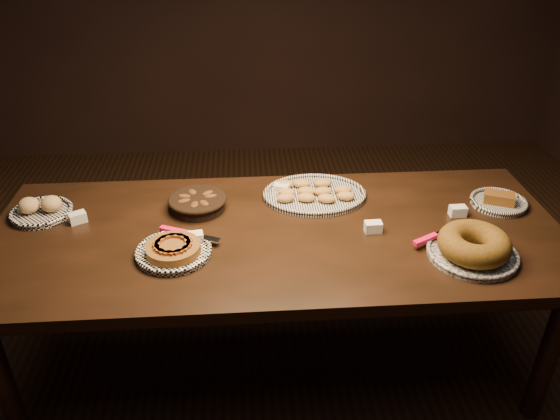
{
  "coord_description": "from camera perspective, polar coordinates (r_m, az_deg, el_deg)",
  "views": [
    {
      "loc": [
        -0.13,
        -1.91,
        1.98
      ],
      "look_at": [
        0.01,
        0.05,
        0.82
      ],
      "focal_mm": 35.0,
      "sensor_mm": 36.0,
      "label": 1
    }
  ],
  "objects": [
    {
      "name": "ground",
      "position": [
        2.76,
        -0.2,
        -15.4
      ],
      "size": [
        5.0,
        5.0,
        0.0
      ],
      "primitive_type": "plane",
      "color": "black",
      "rests_on": "ground"
    },
    {
      "name": "buffet_table",
      "position": [
        2.32,
        -0.23,
        -3.7
      ],
      "size": [
        2.4,
        1.0,
        0.75
      ],
      "color": "black",
      "rests_on": "ground"
    },
    {
      "name": "apple_tart_plate",
      "position": [
        2.16,
        -11.06,
        -4.12
      ],
      "size": [
        0.33,
        0.31,
        0.06
      ],
      "rotation": [
        0.0,
        0.0,
        -0.27
      ],
      "color": "white",
      "rests_on": "buffet_table"
    },
    {
      "name": "madeleine_platter",
      "position": [
        2.52,
        3.54,
        1.74
      ],
      "size": [
        0.47,
        0.38,
        0.05
      ],
      "rotation": [
        0.0,
        0.0,
        -0.43
      ],
      "color": "black",
      "rests_on": "buffet_table"
    },
    {
      "name": "bundt_cake_plate",
      "position": [
        2.23,
        19.55,
        -3.63
      ],
      "size": [
        0.39,
        0.37,
        0.11
      ],
      "rotation": [
        0.0,
        0.0,
        -0.07
      ],
      "color": "black",
      "rests_on": "buffet_table"
    },
    {
      "name": "croissant_basket",
      "position": [
        2.44,
        -8.61,
        0.85
      ],
      "size": [
        0.31,
        0.31,
        0.06
      ],
      "rotation": [
        0.0,
        0.0,
        0.37
      ],
      "color": "black",
      "rests_on": "buffet_table"
    },
    {
      "name": "bread_roll_plate",
      "position": [
        2.59,
        -23.7,
        0.05
      ],
      "size": [
        0.26,
        0.26,
        0.08
      ],
      "rotation": [
        0.0,
        0.0,
        -0.4
      ],
      "color": "white",
      "rests_on": "buffet_table"
    },
    {
      "name": "loaf_plate",
      "position": [
        2.64,
        21.88,
        0.86
      ],
      "size": [
        0.25,
        0.25,
        0.06
      ],
      "rotation": [
        0.0,
        0.0,
        -0.41
      ],
      "color": "black",
      "rests_on": "buffet_table"
    },
    {
      "name": "tent_cards",
      "position": [
        2.34,
        -0.2,
        -0.59
      ],
      "size": [
        1.71,
        0.45,
        0.04
      ],
      "color": "white",
      "rests_on": "buffet_table"
    }
  ]
}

